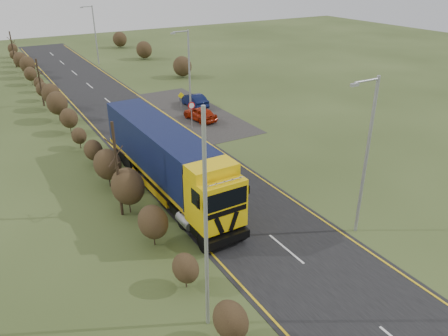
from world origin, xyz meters
name	(u,v)px	position (x,y,z in m)	size (l,w,h in m)	color
ground	(246,216)	(0.00, 0.00, 0.00)	(160.00, 160.00, 0.00)	#32401B
road	(177,158)	(0.00, 10.00, 0.01)	(8.00, 120.00, 0.02)	black
layby	(193,112)	(6.50, 20.00, 0.01)	(6.00, 18.00, 0.02)	#282523
lane_markings	(179,159)	(0.00, 9.69, 0.03)	(7.52, 116.00, 0.01)	gold
hedgerow	(109,166)	(-6.00, 7.89, 1.62)	(2.24, 102.04, 6.05)	#2E2014
lorry	(166,157)	(-2.80, 5.36, 2.54)	(3.13, 16.12, 4.48)	black
car_red_hatchback	(200,114)	(5.86, 17.22, 0.68)	(1.60, 3.98, 1.36)	#9A1D07
car_blue_sedan	(194,100)	(7.42, 21.59, 0.69)	(1.46, 4.18, 1.38)	#091133
streetlight_near	(366,152)	(4.49, -4.60, 5.00)	(1.93, 0.18, 9.07)	#96999B
streetlight_mid	(188,71)	(5.33, 18.39, 4.67)	(1.82, 0.18, 8.51)	#96999B
streetlight_far	(95,33)	(4.50, 47.92, 4.63)	(1.80, 0.18, 8.44)	#96999B
left_pole	(206,227)	(-6.22, -6.53, 4.88)	(0.16, 0.16, 9.77)	#96999B
speed_sign	(192,110)	(4.20, 15.69, 1.78)	(0.70, 0.10, 2.52)	#96999B
warning_board	(181,99)	(5.80, 21.38, 1.13)	(0.71, 0.11, 1.86)	#96999B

